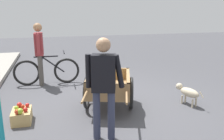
{
  "coord_description": "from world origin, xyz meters",
  "views": [
    {
      "loc": [
        -4.54,
        1.16,
        1.96
      ],
      "look_at": [
        -0.07,
        0.06,
        0.75
      ],
      "focal_mm": 38.92,
      "sensor_mm": 36.0,
      "label": 1
    }
  ],
  "objects_px": {
    "fruit_cart": "(109,87)",
    "cyclist_person": "(39,49)",
    "vendor_person": "(104,81)",
    "bicycle": "(47,71)",
    "apple_crate": "(22,115)",
    "dog": "(188,92)"
  },
  "relations": [
    {
      "from": "cyclist_person",
      "to": "bicycle",
      "type": "bearing_deg",
      "value": -90.44
    },
    {
      "from": "vendor_person",
      "to": "fruit_cart",
      "type": "bearing_deg",
      "value": -16.74
    },
    {
      "from": "bicycle",
      "to": "cyclist_person",
      "type": "distance_m",
      "value": 0.6
    },
    {
      "from": "bicycle",
      "to": "dog",
      "type": "distance_m",
      "value": 3.5
    },
    {
      "from": "dog",
      "to": "apple_crate",
      "type": "xyz_separation_m",
      "value": [
        -0.01,
        3.22,
        -0.14
      ]
    },
    {
      "from": "vendor_person",
      "to": "apple_crate",
      "type": "distance_m",
      "value": 1.74
    },
    {
      "from": "cyclist_person",
      "to": "dog",
      "type": "bearing_deg",
      "value": -125.35
    },
    {
      "from": "fruit_cart",
      "to": "bicycle",
      "type": "distance_m",
      "value": 2.23
    },
    {
      "from": "vendor_person",
      "to": "cyclist_person",
      "type": "bearing_deg",
      "value": 18.8
    },
    {
      "from": "vendor_person",
      "to": "cyclist_person",
      "type": "xyz_separation_m",
      "value": [
        2.98,
        1.02,
        0.02
      ]
    },
    {
      "from": "fruit_cart",
      "to": "cyclist_person",
      "type": "distance_m",
      "value": 2.37
    },
    {
      "from": "cyclist_person",
      "to": "apple_crate",
      "type": "distance_m",
      "value": 2.27
    },
    {
      "from": "cyclist_person",
      "to": "dog",
      "type": "xyz_separation_m",
      "value": [
        -2.1,
        -2.95,
        -0.67
      ]
    },
    {
      "from": "vendor_person",
      "to": "apple_crate",
      "type": "bearing_deg",
      "value": 55.65
    },
    {
      "from": "fruit_cart",
      "to": "vendor_person",
      "type": "bearing_deg",
      "value": 163.26
    },
    {
      "from": "cyclist_person",
      "to": "apple_crate",
      "type": "xyz_separation_m",
      "value": [
        -2.11,
        0.26,
        -0.81
      ]
    },
    {
      "from": "fruit_cart",
      "to": "cyclist_person",
      "type": "bearing_deg",
      "value": 35.51
    },
    {
      "from": "dog",
      "to": "apple_crate",
      "type": "bearing_deg",
      "value": 90.22
    },
    {
      "from": "vendor_person",
      "to": "cyclist_person",
      "type": "relative_size",
      "value": 0.98
    },
    {
      "from": "fruit_cart",
      "to": "cyclist_person",
      "type": "height_order",
      "value": "cyclist_person"
    },
    {
      "from": "apple_crate",
      "to": "bicycle",
      "type": "bearing_deg",
      "value": -11.19
    },
    {
      "from": "vendor_person",
      "to": "bicycle",
      "type": "xyz_separation_m",
      "value": [
        2.98,
        0.86,
        -0.57
      ]
    }
  ]
}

